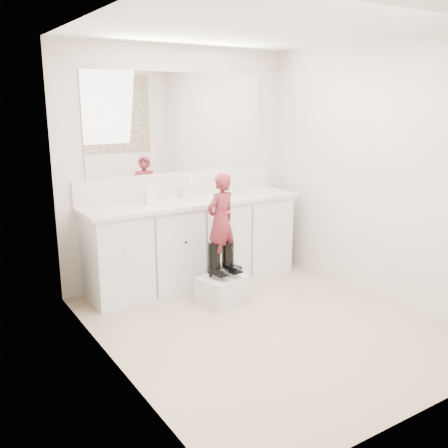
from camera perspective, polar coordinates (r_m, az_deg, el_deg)
floor at (r=4.36m, az=4.60°, el=-11.41°), size 3.00×3.00×0.00m
ceiling at (r=3.98m, az=5.32°, el=21.62°), size 3.00×3.00×0.00m
wall_back at (r=5.26m, az=-5.10°, el=6.62°), size 2.60×0.00×2.60m
wall_front at (r=2.98m, az=22.74°, el=-0.05°), size 2.60×0.00×2.60m
wall_left at (r=3.38m, az=-12.87°, el=2.26°), size 0.00×3.00×3.00m
wall_right at (r=4.89m, az=17.18°, el=5.51°), size 0.00×3.00×3.00m
vanity_cabinet at (r=5.17m, az=-3.51°, el=-2.24°), size 2.20×0.55×0.85m
countertop at (r=5.06m, az=-3.50°, el=2.57°), size 2.28×0.58×0.04m
backsplash at (r=5.27m, az=-4.99°, el=4.61°), size 2.28×0.03×0.25m
mirror at (r=5.21m, az=-5.15°, el=11.41°), size 2.00×0.02×1.00m
dot_panel at (r=2.92m, az=23.41°, el=8.60°), size 2.00×0.01×1.20m
faucet at (r=5.19m, az=-4.40°, el=3.63°), size 0.08×0.08×0.10m
cup at (r=5.33m, az=1.37°, el=3.92°), size 0.11×0.11×0.09m
soap_bottle at (r=4.88m, az=-8.59°, el=3.54°), size 0.11×0.11×0.21m
step_stool at (r=4.75m, az=-0.21°, el=-7.50°), size 0.47×0.42×0.26m
boot_left at (r=4.63m, az=-1.14°, el=-4.19°), size 0.17×0.25×0.34m
boot_right at (r=4.70m, az=0.43°, el=-3.88°), size 0.17×0.25×0.34m
toddler at (r=4.56m, az=-0.35°, el=0.38°), size 0.36×0.28×0.88m
toothbrush at (r=4.51m, az=0.94°, el=1.69°), size 0.13×0.04×0.06m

